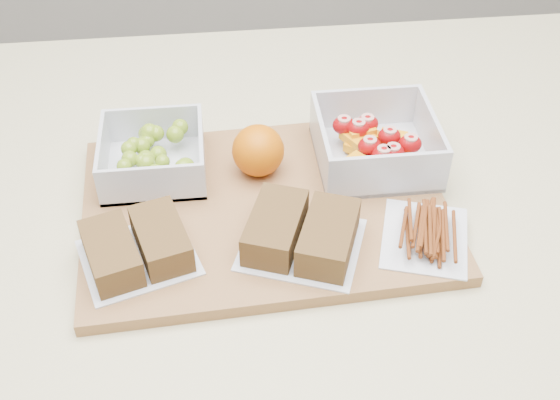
# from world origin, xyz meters

# --- Properties ---
(cutting_board) EXTENTS (0.43, 0.32, 0.02)m
(cutting_board) POSITION_xyz_m (-0.02, 0.01, 0.91)
(cutting_board) COLOR olive
(cutting_board) RESTS_ON counter
(grape_container) EXTENTS (0.12, 0.12, 0.05)m
(grape_container) POSITION_xyz_m (-0.14, 0.08, 0.94)
(grape_container) COLOR silver
(grape_container) RESTS_ON cutting_board
(fruit_container) EXTENTS (0.14, 0.14, 0.06)m
(fruit_container) POSITION_xyz_m (0.13, 0.07, 0.94)
(fruit_container) COLOR silver
(fruit_container) RESTS_ON cutting_board
(orange) EXTENTS (0.06, 0.06, 0.06)m
(orange) POSITION_xyz_m (-0.02, 0.07, 0.95)
(orange) COLOR #CE5F04
(orange) RESTS_ON cutting_board
(sandwich_bag_left) EXTENTS (0.14, 0.13, 0.04)m
(sandwich_bag_left) POSITION_xyz_m (-0.16, -0.07, 0.93)
(sandwich_bag_left) COLOR silver
(sandwich_bag_left) RESTS_ON cutting_board
(sandwich_bag_center) EXTENTS (0.16, 0.15, 0.04)m
(sandwich_bag_center) POSITION_xyz_m (0.02, -0.07, 0.94)
(sandwich_bag_center) COLOR silver
(sandwich_bag_center) RESTS_ON cutting_board
(pretzel_bag) EXTENTS (0.12, 0.13, 0.03)m
(pretzel_bag) POSITION_xyz_m (0.15, -0.07, 0.93)
(pretzel_bag) COLOR silver
(pretzel_bag) RESTS_ON cutting_board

